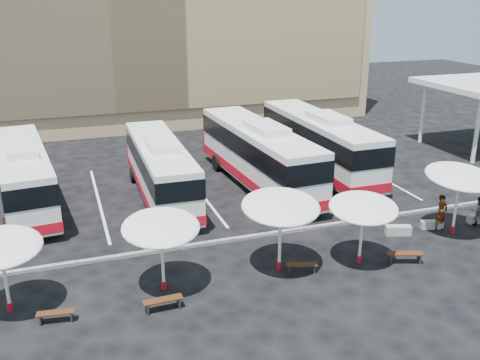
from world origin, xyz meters
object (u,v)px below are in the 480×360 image
object	(u,v)px
passenger_1	(479,211)
bus_3	(319,141)
sunshade_1	(161,228)
wood_bench_1	(163,302)
conc_bench_0	(398,230)
passenger_0	(441,213)
conc_bench_2	(479,219)
bus_1	(160,167)
sunshade_0	(0,247)
bus_0	(24,173)
sunshade_2	(281,207)
wood_bench_2	(302,266)
wood_bench_3	(405,255)
bus_2	(258,153)
wood_bench_0	(56,314)
sunshade_3	(363,208)
sunshade_4	(460,177)
conc_bench_1	(432,225)

from	to	relation	value
passenger_1	bus_3	bearing A→B (deg)	-47.19
sunshade_1	wood_bench_1	world-z (taller)	sunshade_1
conc_bench_0	passenger_0	xyz separation A→B (m)	(2.34, -0.21, 0.72)
bus_3	conc_bench_2	world-z (taller)	bus_3
bus_1	sunshade_0	world-z (taller)	bus_1
bus_0	passenger_0	world-z (taller)	bus_0
bus_3	sunshade_0	bearing A→B (deg)	-149.21
sunshade_2	wood_bench_2	bearing A→B (deg)	-32.89
bus_3	wood_bench_3	size ratio (longest dim) A/B	7.84
sunshade_0	wood_bench_2	size ratio (longest dim) A/B	2.59
bus_2	wood_bench_0	bearing A→B (deg)	-140.17
wood_bench_2	conc_bench_2	world-z (taller)	conc_bench_2
sunshade_0	sunshade_2	distance (m)	11.02
wood_bench_3	conc_bench_0	bearing A→B (deg)	60.70
sunshade_3	passenger_1	bearing A→B (deg)	11.69
sunshade_0	passenger_1	xyz separation A→B (m)	(22.72, 0.68, -1.92)
bus_3	conc_bench_0	world-z (taller)	bus_3
sunshade_3	wood_bench_2	xyz separation A→B (m)	(-2.82, 0.07, -2.37)
bus_1	conc_bench_0	xyz separation A→B (m)	(10.27, -8.93, -1.67)
wood_bench_1	passenger_0	size ratio (longest dim) A/B	0.81
sunshade_2	sunshade_3	bearing A→B (deg)	-9.46
conc_bench_2	bus_1	bearing A→B (deg)	149.23
passenger_0	conc_bench_2	bearing A→B (deg)	-10.57
sunshade_4	sunshade_0	bearing A→B (deg)	-179.30
sunshade_1	wood_bench_0	xyz separation A→B (m)	(-4.23, -1.01, -2.45)
sunshade_3	conc_bench_0	bearing A→B (deg)	30.04
sunshade_0	passenger_1	bearing A→B (deg)	1.71
bus_3	sunshade_2	size ratio (longest dim) A/B	3.40
bus_2	wood_bench_2	bearing A→B (deg)	-104.17
sunshade_4	wood_bench_0	distance (m)	19.40
bus_3	wood_bench_1	bearing A→B (deg)	-135.48
conc_bench_1	conc_bench_2	distance (m)	2.84
sunshade_4	sunshade_2	bearing A→B (deg)	-176.30
wood_bench_2	conc_bench_2	distance (m)	11.31
wood_bench_1	conc_bench_0	size ratio (longest dim) A/B	1.22
wood_bench_2	passenger_1	bearing A→B (deg)	8.35
sunshade_2	sunshade_3	xyz separation A→B (m)	(3.65, -0.61, -0.31)
conc_bench_1	bus_0	bearing A→B (deg)	152.78
sunshade_1	conc_bench_2	xyz separation A→B (m)	(17.12, 1.22, -2.54)
sunshade_2	conc_bench_2	distance (m)	12.38
bus_0	sunshade_4	bearing A→B (deg)	-34.22
wood_bench_0	conc_bench_2	distance (m)	21.46
sunshade_1	sunshade_4	size ratio (longest dim) A/B	0.94
sunshade_0	conc_bench_1	world-z (taller)	sunshade_0
sunshade_0	passenger_0	world-z (taller)	sunshade_0
sunshade_4	wood_bench_3	xyz separation A→B (m)	(-4.21, -1.90, -2.63)
sunshade_1	wood_bench_1	bearing A→B (deg)	-102.49
conc_bench_1	conc_bench_2	xyz separation A→B (m)	(2.83, -0.20, 0.02)
bus_2	conc_bench_1	bearing A→B (deg)	-58.82
sunshade_3	wood_bench_1	distance (m)	9.44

